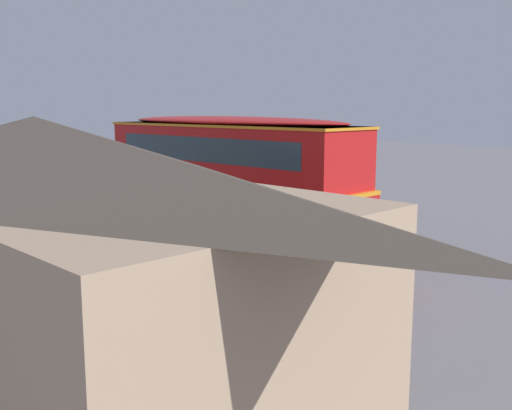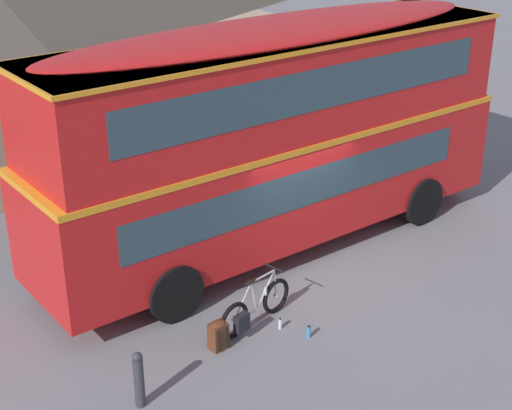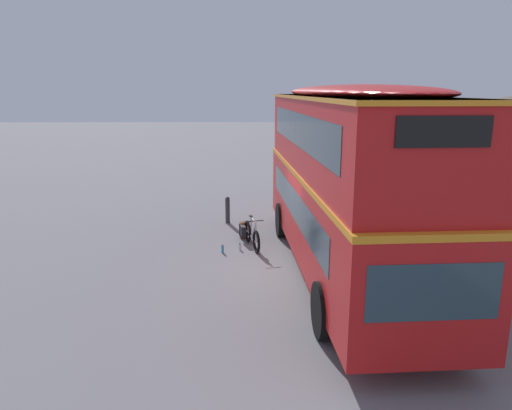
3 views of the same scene
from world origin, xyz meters
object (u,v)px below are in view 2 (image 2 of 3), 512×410
Objects in this scene: water_bottle_clear_plastic at (280,324)px; backpack_on_ground at (218,335)px; water_bottle_blue_sports at (309,332)px; kerb_bollard at (139,379)px; touring_bicycle at (254,308)px; double_decker_bus at (277,128)px.

backpack_on_ground is at bearing 174.95° from water_bottle_clear_plastic.
water_bottle_blue_sports is (1.47, -0.61, -0.17)m from backpack_on_ground.
kerb_bollard reaches higher than water_bottle_blue_sports.
touring_bicycle reaches higher than water_bottle_clear_plastic.
water_bottle_clear_plastic is (-1.84, -2.70, -2.54)m from double_decker_bus.
water_bottle_clear_plastic is at bearing -44.62° from touring_bicycle.
backpack_on_ground is 1.88m from kerb_bollard.
water_bottle_clear_plastic is (1.22, -0.11, -0.18)m from backpack_on_ground.
water_bottle_blue_sports is 3.26m from kerb_bollard.
water_bottle_clear_plastic is at bearing -124.24° from double_decker_bus.
water_bottle_blue_sports is 0.25× the size of kerb_bollard.
water_bottle_clear_plastic is (-0.25, 0.50, -0.01)m from water_bottle_blue_sports.
double_decker_bus is 4.14m from water_bottle_clear_plastic.
backpack_on_ground is (-3.06, -2.59, -2.36)m from double_decker_bus.
touring_bicycle is 8.03× the size of water_bottle_clear_plastic.
backpack_on_ground is 2.24× the size of water_bottle_blue_sports.
kerb_bollard reaches higher than backpack_on_ground.
backpack_on_ground is at bearing 18.65° from kerb_bollard.
touring_bicycle is 1.05m from water_bottle_blue_sports.
touring_bicycle is at bearing 14.04° from backpack_on_ground.
water_bottle_clear_plastic is (0.33, -0.33, -0.27)m from touring_bicycle.
water_bottle_blue_sports is at bearing -22.46° from backpack_on_ground.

